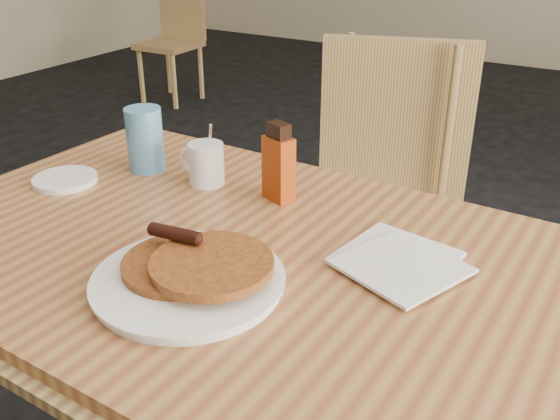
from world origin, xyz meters
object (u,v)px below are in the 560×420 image
object	(u,v)px
pancake_plate	(191,275)
chair_main_far	(378,181)
syrup_bottle	(279,165)
blue_tumbler	(145,139)
chair_wall_extra	(175,30)
main_table	(222,261)
coffee_mug	(205,163)

from	to	relation	value
pancake_plate	chair_main_far	bearing A→B (deg)	93.72
chair_main_far	syrup_bottle	xyz separation A→B (m)	(0.01, -0.57, 0.25)
syrup_bottle	blue_tumbler	bearing A→B (deg)	-158.04
chair_wall_extra	syrup_bottle	distance (m)	3.43
chair_main_far	blue_tumbler	bearing A→B (deg)	-137.52
main_table	syrup_bottle	bearing A→B (deg)	91.32
pancake_plate	main_table	bearing A→B (deg)	107.46
main_table	syrup_bottle	size ratio (longest dim) A/B	7.78
pancake_plate	syrup_bottle	xyz separation A→B (m)	(-0.05, 0.34, 0.06)
blue_tumbler	main_table	bearing A→B (deg)	-28.74
pancake_plate	blue_tumbler	xyz separation A→B (m)	(-0.38, 0.33, 0.05)
blue_tumbler	pancake_plate	bearing A→B (deg)	-40.30
main_table	blue_tumbler	world-z (taller)	blue_tumbler
main_table	chair_main_far	xyz separation A→B (m)	(-0.02, 0.77, -0.13)
chair_main_far	chair_wall_extra	size ratio (longest dim) A/B	1.17
chair_main_far	coffee_mug	distance (m)	0.64
chair_wall_extra	pancake_plate	bearing A→B (deg)	-51.33
main_table	coffee_mug	size ratio (longest dim) A/B	8.86
pancake_plate	blue_tumbler	bearing A→B (deg)	139.70
chair_main_far	blue_tumbler	xyz separation A→B (m)	(-0.32, -0.59, 0.25)
syrup_bottle	blue_tumbler	xyz separation A→B (m)	(-0.34, -0.02, -0.00)
main_table	chair_main_far	distance (m)	0.79
chair_wall_extra	pancake_plate	size ratio (longest dim) A/B	2.68
chair_wall_extra	main_table	bearing A→B (deg)	-50.42
coffee_mug	chair_wall_extra	bearing A→B (deg)	109.37
main_table	blue_tumbler	xyz separation A→B (m)	(-0.34, 0.19, 0.11)
chair_main_far	main_table	bearing A→B (deg)	-107.44
blue_tumbler	coffee_mug	bearing A→B (deg)	1.62
main_table	chair_wall_extra	size ratio (longest dim) A/B	1.53
pancake_plate	coffee_mug	world-z (taller)	coffee_mug
coffee_mug	blue_tumbler	world-z (taller)	same
pancake_plate	coffee_mug	xyz separation A→B (m)	(-0.22, 0.33, 0.03)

